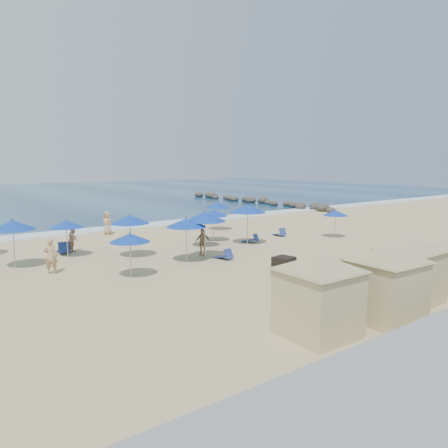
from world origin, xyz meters
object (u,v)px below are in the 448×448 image
at_px(cabana_1, 386,274).
at_px(umbrella_1, 13,225).
at_px(cabana_0, 319,285).
at_px(umbrella_3, 130,238).
at_px(trash_bin, 284,266).
at_px(umbrella_7, 213,213).
at_px(umbrella_10, 248,209).
at_px(rock_jetty, 255,201).
at_px(umbrella_9, 218,205).
at_px(umbrella_4, 66,224).
at_px(beachgoer_3, 107,223).
at_px(beachgoer_0, 51,256).
at_px(umbrella_5, 130,219).
at_px(beachgoer_1, 74,239).
at_px(beachgoer_2, 203,242).
at_px(cabana_2, 410,261).
at_px(umbrella_12, 205,217).
at_px(umbrella_8, 202,218).
at_px(umbrella_11, 335,213).
at_px(umbrella_6, 186,223).

xyz_separation_m(cabana_1, umbrella_1, (-8.45, 15.63, 0.58)).
bearing_deg(cabana_0, umbrella_3, 99.75).
relative_size(trash_bin, umbrella_7, 0.38).
distance_m(umbrella_3, umbrella_10, 10.15).
xyz_separation_m(rock_jetty, umbrella_9, (-17.14, -15.21, 1.64)).
height_order(umbrella_4, beachgoer_3, umbrella_4).
height_order(rock_jetty, beachgoer_0, beachgoer_0).
bearing_deg(umbrella_3, umbrella_7, 31.56).
distance_m(umbrella_5, umbrella_9, 11.01).
height_order(umbrella_5, beachgoer_1, umbrella_5).
xyz_separation_m(rock_jetty, beachgoer_1, (-28.98, -16.69, 0.42)).
height_order(beachgoer_0, beachgoer_2, beachgoer_0).
bearing_deg(umbrella_4, umbrella_5, -39.40).
distance_m(umbrella_9, beachgoer_3, 8.53).
relative_size(cabana_2, umbrella_12, 1.62).
relative_size(cabana_0, umbrella_9, 1.97).
relative_size(cabana_2, beachgoer_1, 2.84).
height_order(trash_bin, cabana_0, cabana_0).
bearing_deg(umbrella_8, cabana_0, -110.21).
bearing_deg(umbrella_11, beachgoer_3, 138.37).
bearing_deg(umbrella_4, beachgoer_0, -118.71).
bearing_deg(umbrella_9, trash_bin, -113.21).
bearing_deg(umbrella_10, umbrella_9, 71.74).
xyz_separation_m(umbrella_6, umbrella_9, (7.89, 7.91, -0.15)).
distance_m(umbrella_4, umbrella_6, 7.02).
distance_m(cabana_1, umbrella_7, 16.09).
relative_size(umbrella_9, umbrella_12, 0.84).
bearing_deg(umbrella_1, cabana_1, -61.59).
height_order(rock_jetty, umbrella_1, umbrella_1).
xyz_separation_m(cabana_0, beachgoer_1, (-1.89, 17.38, -0.85)).
distance_m(umbrella_4, umbrella_5, 3.65).
height_order(umbrella_10, beachgoer_0, umbrella_10).
bearing_deg(beachgoer_0, umbrella_6, -166.25).
xyz_separation_m(beachgoer_1, beachgoer_2, (5.56, -5.63, 0.01)).
xyz_separation_m(umbrella_3, beachgoer_3, (3.88, 12.31, -1.04)).
xyz_separation_m(umbrella_9, beachgoer_3, (-7.78, 3.31, -1.14)).
distance_m(cabana_0, umbrella_12, 11.54).
relative_size(umbrella_7, umbrella_12, 0.83).
bearing_deg(beachgoer_0, umbrella_3, 162.82).
bearing_deg(cabana_1, umbrella_10, 68.94).
distance_m(beachgoer_0, beachgoer_3, 11.46).
bearing_deg(umbrella_5, beachgoer_2, -30.71).
relative_size(umbrella_6, beachgoer_1, 1.58).
relative_size(umbrella_11, beachgoer_2, 1.29).
distance_m(cabana_1, beachgoer_3, 22.70).
relative_size(cabana_1, umbrella_8, 2.10).
relative_size(cabana_0, umbrella_8, 2.10).
relative_size(umbrella_4, umbrella_7, 0.97).
relative_size(trash_bin, umbrella_11, 0.42).
xyz_separation_m(rock_jetty, umbrella_10, (-19.11, -21.19, 2.01)).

